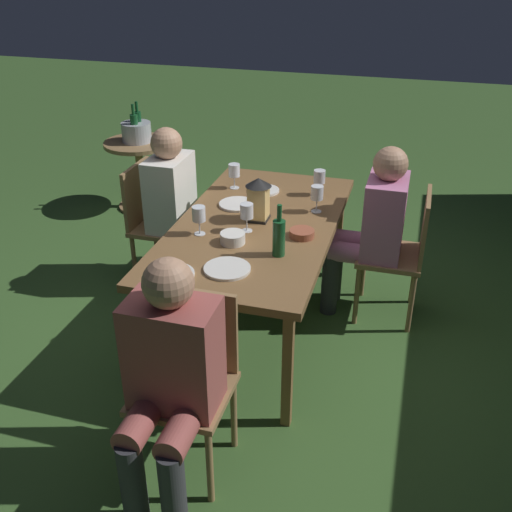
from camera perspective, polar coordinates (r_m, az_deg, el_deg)
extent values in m
plane|color=#385B28|center=(3.90, 0.00, -6.71)|extent=(16.00, 16.00, 0.00)
cube|color=brown|center=(3.53, 0.00, 2.84)|extent=(1.74, 0.92, 0.04)
cube|color=brown|center=(4.48, -2.00, 3.40)|extent=(0.05, 0.05, 0.69)
cube|color=brown|center=(3.21, -10.79, -8.29)|extent=(0.05, 0.05, 0.69)
cube|color=brown|center=(4.33, 7.92, 2.17)|extent=(0.05, 0.05, 0.69)
cube|color=brown|center=(2.99, 3.05, -10.90)|extent=(0.05, 0.05, 0.69)
cube|color=#937047|center=(3.90, 12.72, 0.06)|extent=(0.42, 0.40, 0.03)
cube|color=#937047|center=(3.80, 15.88, 2.67)|extent=(0.40, 0.03, 0.42)
cylinder|color=#937047|center=(3.86, 9.64, -3.77)|extent=(0.03, 0.03, 0.42)
cylinder|color=#937047|center=(4.17, 10.28, -1.23)|extent=(0.03, 0.03, 0.42)
cylinder|color=#937047|center=(3.85, 14.66, -4.45)|extent=(0.03, 0.03, 0.42)
cylinder|color=#937047|center=(4.16, 14.92, -1.84)|extent=(0.03, 0.03, 0.42)
cube|color=#C675A3|center=(3.79, 12.24, 3.71)|extent=(0.38, 0.24, 0.50)
sphere|color=tan|center=(3.66, 12.79, 8.61)|extent=(0.21, 0.21, 0.21)
cylinder|color=#C675A3|center=(3.82, 9.67, 0.20)|extent=(0.13, 0.36, 0.13)
cylinder|color=#C675A3|center=(3.98, 10.01, 1.38)|extent=(0.13, 0.36, 0.13)
cylinder|color=#333338|center=(3.95, 7.10, -2.54)|extent=(0.11, 0.11, 0.45)
cylinder|color=#333338|center=(4.10, 7.53, -1.29)|extent=(0.11, 0.11, 0.45)
cube|color=#937047|center=(4.24, -8.75, 2.82)|extent=(0.42, 0.40, 0.03)
cube|color=#937047|center=(4.22, -11.30, 5.86)|extent=(0.40, 0.02, 0.42)
cylinder|color=#937047|center=(4.42, -5.59, 0.92)|extent=(0.03, 0.03, 0.42)
cylinder|color=#937047|center=(4.13, -7.37, -1.30)|extent=(0.03, 0.03, 0.42)
cylinder|color=#937047|center=(4.55, -9.59, 1.45)|extent=(0.03, 0.03, 0.42)
cylinder|color=#937047|center=(4.26, -11.58, -0.66)|extent=(0.03, 0.03, 0.42)
cube|color=white|center=(4.11, -8.25, 6.06)|extent=(0.38, 0.24, 0.50)
sphere|color=tan|center=(3.99, -8.59, 10.64)|extent=(0.21, 0.21, 0.21)
cylinder|color=white|center=(4.22, -5.80, 3.37)|extent=(0.13, 0.36, 0.13)
cylinder|color=white|center=(4.08, -6.71, 2.33)|extent=(0.13, 0.36, 0.13)
cylinder|color=#333338|center=(4.28, -3.65, 0.24)|extent=(0.11, 0.11, 0.45)
cylinder|color=#333338|center=(4.13, -4.47, -0.89)|extent=(0.11, 0.11, 0.45)
cube|color=#937047|center=(2.75, -7.02, -12.95)|extent=(0.40, 0.42, 0.03)
cube|color=#937047|center=(2.74, -5.81, -6.95)|extent=(0.03, 0.40, 0.42)
cylinder|color=#937047|center=(2.74, -4.46, -19.49)|extent=(0.03, 0.03, 0.42)
cylinder|color=#937047|center=(2.86, -11.60, -17.69)|extent=(0.03, 0.03, 0.42)
cylinder|color=#937047|center=(2.97, -2.15, -14.83)|extent=(0.03, 0.03, 0.42)
cylinder|color=#937047|center=(3.07, -8.73, -13.41)|extent=(0.03, 0.03, 0.42)
cube|color=#9E4C47|center=(2.54, -7.89, -9.29)|extent=(0.24, 0.38, 0.50)
sphere|color=tan|center=(2.35, -8.44, -2.61)|extent=(0.21, 0.21, 0.21)
cylinder|color=#9E4C47|center=(2.57, -6.87, -15.69)|extent=(0.36, 0.13, 0.13)
cylinder|color=#9E4C47|center=(2.63, -10.63, -14.78)|extent=(0.36, 0.13, 0.13)
cylinder|color=#333338|center=(2.64, -7.96, -21.69)|extent=(0.11, 0.11, 0.45)
cylinder|color=#333338|center=(2.70, -11.71, -20.66)|extent=(0.11, 0.11, 0.45)
cube|color=black|center=(3.56, 0.23, 3.62)|extent=(0.12, 0.12, 0.01)
cube|color=#F9D17A|center=(3.52, 0.23, 5.21)|extent=(0.11, 0.11, 0.20)
cone|color=black|center=(3.47, 0.24, 7.10)|extent=(0.15, 0.15, 0.05)
cylinder|color=#195128|center=(3.12, 2.21, 1.72)|extent=(0.07, 0.07, 0.20)
cylinder|color=#195128|center=(3.06, 2.26, 4.15)|extent=(0.03, 0.03, 0.09)
cylinder|color=silver|center=(3.69, 5.80, 4.28)|extent=(0.06, 0.06, 0.00)
cylinder|color=silver|center=(3.67, 5.83, 4.88)|extent=(0.01, 0.01, 0.08)
cylinder|color=silver|center=(3.64, 5.89, 6.07)|extent=(0.08, 0.08, 0.08)
cylinder|color=maroon|center=(3.65, 5.87, 5.72)|extent=(0.07, 0.07, 0.03)
cylinder|color=silver|center=(3.43, -0.88, 2.45)|extent=(0.06, 0.06, 0.00)
cylinder|color=silver|center=(3.41, -0.89, 3.08)|extent=(0.01, 0.01, 0.08)
cylinder|color=silver|center=(3.37, -0.90, 4.35)|extent=(0.08, 0.08, 0.08)
cylinder|color=maroon|center=(3.38, -0.89, 3.98)|extent=(0.07, 0.07, 0.03)
cylinder|color=silver|center=(3.41, -5.41, 2.15)|extent=(0.06, 0.06, 0.00)
cylinder|color=silver|center=(3.39, -5.45, 2.78)|extent=(0.01, 0.01, 0.08)
cylinder|color=silver|center=(3.35, -5.51, 4.05)|extent=(0.08, 0.08, 0.08)
cylinder|color=maroon|center=(3.36, -5.49, 3.68)|extent=(0.07, 0.07, 0.03)
cylinder|color=silver|center=(3.94, 6.02, 5.90)|extent=(0.06, 0.06, 0.00)
cylinder|color=silver|center=(3.93, 6.05, 6.46)|extent=(0.01, 0.01, 0.08)
cylinder|color=silver|center=(3.90, 6.11, 7.59)|extent=(0.08, 0.08, 0.08)
cylinder|color=maroon|center=(3.91, 6.09, 7.26)|extent=(0.07, 0.07, 0.03)
cylinder|color=silver|center=(4.04, -2.08, 6.57)|extent=(0.06, 0.06, 0.00)
cylinder|color=silver|center=(4.02, -2.09, 7.12)|extent=(0.01, 0.01, 0.08)
cylinder|color=silver|center=(3.99, -2.11, 8.23)|extent=(0.08, 0.08, 0.08)
cylinder|color=maroon|center=(4.00, -2.10, 7.91)|extent=(0.07, 0.07, 0.03)
cylinder|color=silver|center=(3.03, -2.79, -1.23)|extent=(0.24, 0.24, 0.01)
cylinder|color=white|center=(3.76, -1.79, 4.99)|extent=(0.23, 0.23, 0.01)
cylinder|color=silver|center=(3.00, -8.14, -1.76)|extent=(0.23, 0.23, 0.01)
cylinder|color=white|center=(3.97, 0.75, 6.32)|extent=(0.21, 0.21, 0.01)
cylinder|color=silver|center=(3.28, -2.25, 1.74)|extent=(0.14, 0.14, 0.06)
cylinder|color=#424C1E|center=(3.28, -2.25, 1.93)|extent=(0.12, 0.12, 0.02)
cylinder|color=#9E5138|center=(3.36, 4.43, 2.18)|extent=(0.14, 0.14, 0.04)
cylinder|color=tan|center=(3.36, 4.43, 2.31)|extent=(0.12, 0.12, 0.01)
cylinder|color=#937047|center=(5.48, -11.29, 10.55)|extent=(0.60, 0.60, 0.03)
cylinder|color=#937047|center=(5.58, -10.99, 7.49)|extent=(0.07, 0.07, 0.59)
cylinder|color=#937047|center=(5.69, -10.73, 4.82)|extent=(0.45, 0.45, 0.02)
cylinder|color=#B2B7BF|center=(5.45, -11.39, 11.57)|extent=(0.26, 0.26, 0.17)
cylinder|color=white|center=(5.44, -11.44, 12.00)|extent=(0.23, 0.23, 0.04)
cylinder|color=#144723|center=(5.47, -11.27, 12.60)|extent=(0.07, 0.07, 0.16)
cylinder|color=#144723|center=(5.43, -11.40, 13.86)|extent=(0.03, 0.03, 0.09)
cylinder|color=#195128|center=(5.38, -11.60, 12.33)|extent=(0.07, 0.07, 0.16)
cylinder|color=#195128|center=(5.35, -11.73, 13.61)|extent=(0.03, 0.03, 0.09)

